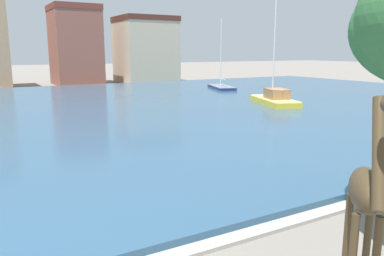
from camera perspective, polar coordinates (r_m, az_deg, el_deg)
name	(u,v)px	position (r m, az deg, el deg)	size (l,w,h in m)	color
harbor_water	(78,111)	(32.41, -16.37, 2.34)	(90.31, 46.53, 0.33)	#2D5170
quay_edge_coping	(281,225)	(11.70, 12.98, -13.70)	(90.31, 0.50, 0.12)	#ADA89E
giraffe_statue	(366,196)	(8.04, 24.23, -9.15)	(2.09, 2.02, 4.46)	#42331E
sailboat_yellow	(272,100)	(35.40, 11.70, 3.99)	(4.35, 7.42, 9.78)	gold
sailboat_navy	(220,88)	(49.16, 4.16, 5.92)	(4.03, 7.10, 8.79)	navy
townhouse_end_terrace	(75,45)	(60.87, -16.75, 11.56)	(6.63, 7.37, 11.44)	#8E5142
townhouse_corner_house	(146,50)	(63.52, -6.83, 11.37)	(8.57, 8.14, 10.22)	#C6B293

